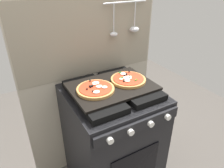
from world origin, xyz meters
name	(u,v)px	position (x,y,z in m)	size (l,w,h in m)	color
kitchen_backsplash	(92,82)	(0.00, 0.33, 0.79)	(1.10, 0.09, 1.55)	#B2A893
stove	(112,139)	(0.00, 0.00, 0.45)	(0.60, 0.64, 0.90)	black
baking_tray	(112,86)	(0.00, 0.00, 0.91)	(0.54, 0.38, 0.02)	black
pizza_left	(96,89)	(-0.12, -0.01, 0.93)	(0.24, 0.24, 0.03)	#C18947
pizza_right	(128,79)	(0.13, 0.01, 0.93)	(0.24, 0.24, 0.03)	#C18947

